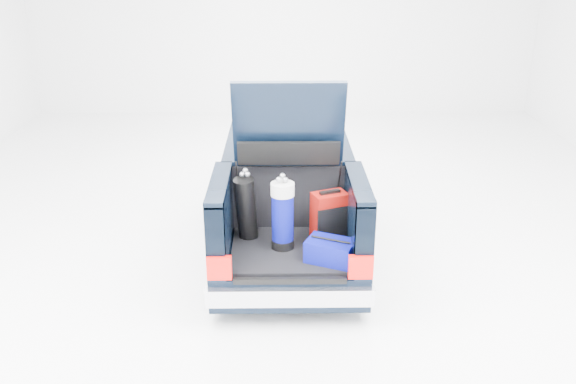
{
  "coord_description": "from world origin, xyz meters",
  "views": [
    {
      "loc": [
        -0.1,
        -7.75,
        3.83
      ],
      "look_at": [
        0.0,
        -0.5,
        0.9
      ],
      "focal_mm": 38.0,
      "sensor_mm": 36.0,
      "label": 1
    }
  ],
  "objects_px": {
    "blue_golf_bag": "(283,215)",
    "car": "(287,191)",
    "red_suitcase": "(329,218)",
    "blue_duffel": "(330,251)",
    "black_golf_bag": "(246,208)"
  },
  "relations": [
    {
      "from": "blue_golf_bag",
      "to": "car",
      "type": "bearing_deg",
      "value": 77.18
    },
    {
      "from": "red_suitcase",
      "to": "blue_duffel",
      "type": "relative_size",
      "value": 1.07
    },
    {
      "from": "black_golf_bag",
      "to": "blue_golf_bag",
      "type": "bearing_deg",
      "value": -5.45
    },
    {
      "from": "red_suitcase",
      "to": "blue_duffel",
      "type": "xyz_separation_m",
      "value": [
        -0.02,
        -0.47,
        -0.18
      ]
    },
    {
      "from": "red_suitcase",
      "to": "black_golf_bag",
      "type": "height_order",
      "value": "black_golf_bag"
    },
    {
      "from": "black_golf_bag",
      "to": "blue_golf_bag",
      "type": "distance_m",
      "value": 0.49
    },
    {
      "from": "blue_golf_bag",
      "to": "blue_duffel",
      "type": "height_order",
      "value": "blue_golf_bag"
    },
    {
      "from": "black_golf_bag",
      "to": "blue_duffel",
      "type": "xyz_separation_m",
      "value": [
        0.95,
        -0.58,
        -0.26
      ]
    },
    {
      "from": "car",
      "to": "blue_golf_bag",
      "type": "height_order",
      "value": "car"
    },
    {
      "from": "black_golf_bag",
      "to": "car",
      "type": "bearing_deg",
      "value": 93.84
    },
    {
      "from": "blue_golf_bag",
      "to": "blue_duffel",
      "type": "bearing_deg",
      "value": -42.87
    },
    {
      "from": "car",
      "to": "red_suitcase",
      "type": "bearing_deg",
      "value": -71.91
    },
    {
      "from": "black_golf_bag",
      "to": "blue_duffel",
      "type": "distance_m",
      "value": 1.15
    },
    {
      "from": "car",
      "to": "blue_golf_bag",
      "type": "xyz_separation_m",
      "value": [
        -0.07,
        -1.56,
        0.33
      ]
    },
    {
      "from": "black_golf_bag",
      "to": "blue_golf_bag",
      "type": "height_order",
      "value": "blue_golf_bag"
    }
  ]
}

